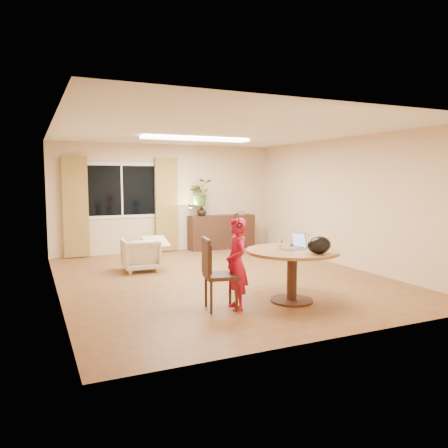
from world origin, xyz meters
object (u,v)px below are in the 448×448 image
dining_chair (221,274)px  dining_table (292,261)px  armchair (141,255)px  sideboard (222,232)px  child (237,264)px

dining_chair → dining_table: bearing=6.2°
armchair → sideboard: 3.10m
dining_table → child: (-0.88, 0.01, 0.03)m
dining_chair → armchair: dining_chair is taller
armchair → dining_table: bearing=118.1°
dining_chair → armchair: 2.97m
dining_table → sideboard: sideboard is taller
dining_table → child: size_ratio=1.07×
child → dining_chair: bearing=-100.8°
dining_table → sideboard: 4.92m
dining_chair → armchair: bearing=108.1°
dining_table → dining_chair: 1.10m
dining_table → armchair: dining_table is taller
sideboard → child: bearing=-111.6°
dining_chair → sideboard: 5.18m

